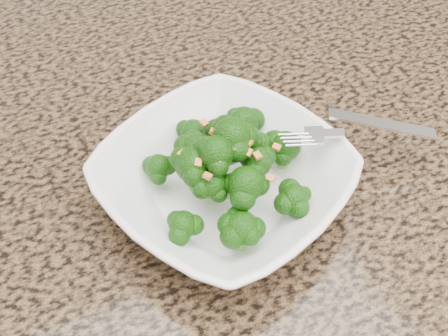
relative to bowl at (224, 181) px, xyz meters
name	(u,v)px	position (x,y,z in m)	size (l,w,h in m)	color
granite_counter	(283,176)	(0.08, 0.01, -0.04)	(1.64, 1.04, 0.03)	brown
bowl	(224,181)	(0.00, 0.00, 0.00)	(0.24, 0.24, 0.06)	white
broccoli_pile	(224,139)	(0.00, 0.00, 0.06)	(0.21, 0.21, 0.06)	#154D08
garlic_topping	(224,112)	(0.00, 0.00, 0.10)	(0.13, 0.13, 0.01)	orange
fork	(336,132)	(0.12, -0.01, 0.04)	(0.20, 0.03, 0.01)	silver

